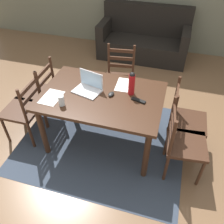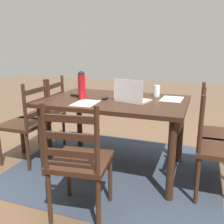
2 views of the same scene
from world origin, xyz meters
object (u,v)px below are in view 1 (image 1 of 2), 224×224
at_px(dining_table, 102,102).
at_px(computer_mouse, 111,94).
at_px(tv_remote, 138,100).
at_px(chair_far_head, 119,79).
at_px(laptop, 89,86).
at_px(water_bottle, 132,83).
at_px(couch, 144,40).
at_px(chair_left_far, 39,93).
at_px(drinking_glass, 61,101).
at_px(chair_right_near, 183,143).
at_px(chair_left_near, 24,110).
at_px(chair_right_far, 185,120).

xyz_separation_m(dining_table, computer_mouse, (0.11, 0.03, 0.12)).
bearing_deg(tv_remote, dining_table, 106.31).
relative_size(chair_far_head, laptop, 2.61).
bearing_deg(water_bottle, laptop, -172.21).
relative_size(couch, computer_mouse, 18.00).
relative_size(chair_left_far, drinking_glass, 7.62).
bearing_deg(water_bottle, tv_remote, -45.64).
relative_size(chair_right_near, couch, 0.53).
xyz_separation_m(chair_left_far, water_bottle, (1.34, -0.07, 0.47)).
distance_m(water_bottle, computer_mouse, 0.27).
bearing_deg(computer_mouse, water_bottle, 34.00).
bearing_deg(chair_right_near, couch, 108.83).
relative_size(couch, water_bottle, 6.17).
height_order(laptop, computer_mouse, laptop).
xyz_separation_m(chair_left_near, computer_mouse, (1.12, 0.22, 0.33)).
height_order(laptop, water_bottle, water_bottle).
height_order(chair_right_far, water_bottle, water_bottle).
bearing_deg(chair_left_far, computer_mouse, -8.59).
bearing_deg(couch, chair_left_near, -111.09).
distance_m(couch, water_bottle, 2.54).
distance_m(laptop, drinking_glass, 0.40).
height_order(chair_left_near, water_bottle, water_bottle).
bearing_deg(chair_left_far, chair_right_near, -11.01).
bearing_deg(chair_far_head, computer_mouse, -82.20).
height_order(dining_table, chair_right_near, chair_right_near).
bearing_deg(chair_right_near, chair_left_near, 179.86).
distance_m(chair_left_far, tv_remote, 1.50).
relative_size(chair_right_near, drinking_glass, 7.62).
bearing_deg(chair_far_head, chair_right_far, -33.10).
bearing_deg(dining_table, chair_left_near, -169.16).
relative_size(computer_mouse, tv_remote, 0.59).
xyz_separation_m(dining_table, chair_left_far, (-1.01, 0.19, -0.22)).
bearing_deg(laptop, chair_right_far, 6.66).
bearing_deg(computer_mouse, chair_right_far, 20.20).
relative_size(chair_right_near, water_bottle, 3.26).
bearing_deg(chair_left_far, couch, 65.85).
distance_m(couch, computer_mouse, 2.60).
xyz_separation_m(couch, laptop, (-0.24, -2.53, 0.48)).
bearing_deg(laptop, chair_far_head, 77.77).
height_order(water_bottle, computer_mouse, water_bottle).
bearing_deg(computer_mouse, drinking_glass, -136.09).
bearing_deg(chair_left_near, chair_right_near, -0.14).
distance_m(chair_far_head, drinking_glass, 1.27).
xyz_separation_m(chair_right_far, chair_far_head, (-1.02, 0.66, 0.00)).
height_order(chair_far_head, water_bottle, water_bottle).
height_order(chair_right_far, computer_mouse, chair_right_far).
distance_m(laptop, computer_mouse, 0.29).
bearing_deg(tv_remote, chair_right_near, -94.61).
xyz_separation_m(chair_right_far, chair_left_far, (-2.02, 0.00, 0.00)).
bearing_deg(chair_left_far, chair_far_head, 33.34).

